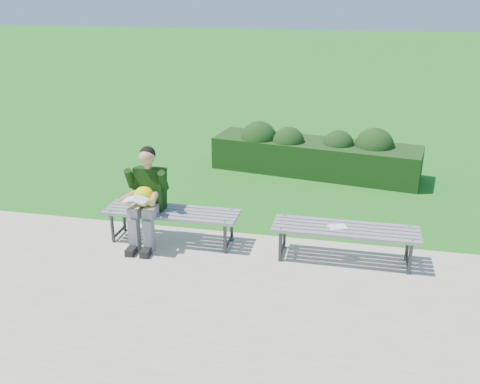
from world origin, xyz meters
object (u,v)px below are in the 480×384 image
(hedge, at_px, (315,153))
(paper_sheet, at_px, (337,227))
(bench_right, at_px, (345,232))
(bench_left, at_px, (172,215))
(seated_boy, at_px, (146,195))

(hedge, height_order, paper_sheet, hedge)
(paper_sheet, bearing_deg, bench_right, 0.00)
(bench_left, distance_m, bench_right, 2.29)
(bench_left, height_order, seated_boy, seated_boy)
(bench_left, distance_m, seated_boy, 0.43)
(hedge, relative_size, bench_left, 2.16)
(paper_sheet, bearing_deg, hedge, 99.23)
(bench_right, xyz_separation_m, seated_boy, (-2.59, -0.04, 0.30))
(hedge, distance_m, paper_sheet, 3.47)
(bench_left, bearing_deg, bench_right, -1.47)
(hedge, distance_m, bench_right, 3.49)
(seated_boy, height_order, paper_sheet, seated_boy)
(hedge, bearing_deg, bench_left, -115.82)
(hedge, relative_size, seated_boy, 2.96)
(bench_left, xyz_separation_m, bench_right, (2.29, -0.06, 0.00))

